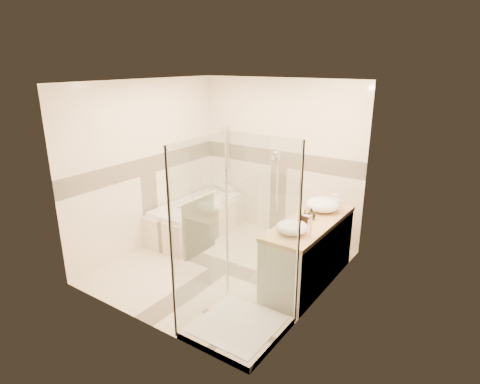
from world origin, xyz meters
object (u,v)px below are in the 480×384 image
Objects in this scene: vessel_sink_near at (323,204)px; vanity at (309,252)px; shower_enclosure at (232,283)px; amenity_bottle_b at (311,214)px; bathtub at (197,217)px; amenity_bottle_a at (305,217)px; vessel_sink_far at (292,227)px.

vanity is at bearing -87.23° from vessel_sink_near.
amenity_bottle_b is (0.27, 1.33, 0.42)m from shower_enclosure.
bathtub is 2.27m from amenity_bottle_a.
amenity_bottle_b is at bearing -90.00° from vessel_sink_near.
bathtub is 2.36m from vessel_sink_far.
vanity is at bearing 87.52° from vessel_sink_far.
amenity_bottle_b is (0.00, 0.19, -0.02)m from amenity_bottle_a.
vessel_sink_far is (0.00, -0.87, -0.02)m from vessel_sink_near.
amenity_bottle_b is (-0.02, 0.06, 0.49)m from vanity.
vessel_sink_near is at bearing 90.00° from amenity_bottle_a.
amenity_bottle_b is at bearing 78.39° from shower_enclosure.
amenity_bottle_a is (0.27, 1.14, 0.43)m from shower_enclosure.
vessel_sink_far is 0.52m from amenity_bottle_b.
shower_enclosure reaches higher than vessel_sink_far.
bathtub is at bearing 172.17° from amenity_bottle_b.
amenity_bottle_a reaches higher than vanity.
vanity is 1.31m from shower_enclosure.
shower_enclosure is at bearing -108.61° from vessel_sink_far.
amenity_bottle_a is at bearing -12.77° from bathtub.
vessel_sink_far is at bearing 71.39° from shower_enclosure.
vessel_sink_near is (2.13, 0.06, 0.63)m from bathtub.
shower_enclosure is 14.38× the size of amenity_bottle_b.
shower_enclosure is 1.42m from amenity_bottle_b.
shower_enclosure reaches higher than vessel_sink_near.
vessel_sink_near is at bearing 1.70° from bathtub.
amenity_bottle_a is at bearing 90.00° from vessel_sink_far.
vanity is 3.64× the size of vessel_sink_near.
vessel_sink_far reaches higher than amenity_bottle_b.
amenity_bottle_a is 1.26× the size of amenity_bottle_b.
bathtub is 3.82× the size of vessel_sink_near.
vessel_sink_near reaches higher than bathtub.
vanity reaches higher than bathtub.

